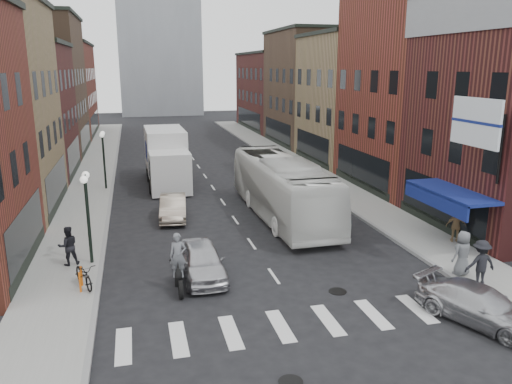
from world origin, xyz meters
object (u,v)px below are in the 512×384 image
streetlamp_far (103,149)px  ped_right_c (463,253)px  curb_car (479,305)px  ped_left_solo (68,246)px  sedan_left_far (173,207)px  parked_bicycle (84,275)px  streetlamp_near (87,201)px  ped_right_a (481,263)px  bike_rack (81,279)px  billboard_sign (477,124)px  box_truck (167,158)px  ped_right_b (456,226)px  sedan_left_near (202,261)px  transit_bus (282,188)px  motorcycle_rider (178,264)px

streetlamp_far → ped_right_c: streetlamp_far is taller
curb_car → ped_left_solo: (-14.00, 8.29, 0.38)m
sedan_left_far → parked_bicycle: size_ratio=2.23×
streetlamp_near → ped_left_solo: bearing=-176.6°
curb_car → ped_right_a: ped_right_a is taller
ped_right_c → ped_right_a: bearing=76.4°
curb_car → ped_left_solo: ped_left_solo is taller
sedan_left_far → ped_left_solo: size_ratio=2.39×
bike_rack → ped_right_a: bearing=-12.8°
ped_right_c → curb_car: bearing=49.4°
parked_bicycle → ped_right_a: bearing=-35.8°
billboard_sign → box_truck: bearing=122.2°
parked_bicycle → ped_left_solo: bearing=86.3°
ped_right_b → curb_car: bearing=86.6°
billboard_sign → sedan_left_near: bearing=174.3°
ped_right_c → parked_bicycle: bearing=-23.1°
ped_left_solo → ped_right_b: bearing=160.2°
streetlamp_far → sedan_left_far: (4.03, -7.89, -2.24)m
box_truck → ped_left_solo: bearing=-110.1°
streetlamp_near → bike_rack: bearing=-94.2°
bike_rack → streetlamp_far: bearing=89.3°
sedan_left_far → ped_right_b: (12.97, -7.59, 0.28)m
sedan_left_far → ped_right_b: size_ratio=2.54×
streetlamp_far → ped_right_a: bearing=-53.6°
sedan_left_near → ped_right_c: ped_right_c is taller
box_truck → parked_bicycle: (-4.43, -17.46, -1.31)m
billboard_sign → ped_right_c: billboard_sign is taller
ped_left_solo → parked_bicycle: bearing=93.2°
sedan_left_near → ped_left_solo: (-5.42, 2.31, 0.30)m
bike_rack → ped_right_a: 15.39m
bike_rack → transit_bus: size_ratio=0.06×
parked_bicycle → ped_right_a: (14.90, -3.62, 0.45)m
billboard_sign → streetlamp_near: size_ratio=0.90×
streetlamp_far → motorcycle_rider: bearing=-78.7°
sedan_left_near → motorcycle_rider: bearing=-136.2°
sedan_left_far → streetlamp_far: bearing=122.6°
sedan_left_near → ped_right_a: size_ratio=2.23×
bike_rack → parked_bicycle: (0.10, 0.22, 0.08)m
billboard_sign → box_truck: size_ratio=0.41×
sedan_left_far → streetlamp_near: bearing=-117.9°
ped_right_c → streetlamp_near: bearing=-32.2°
billboard_sign → motorcycle_rider: (-12.52, 0.10, -5.04)m
bike_rack → sedan_left_far: 9.78m
sedan_left_far → ped_right_c: bearing=-40.4°
streetlamp_near → ped_left_solo: 2.11m
streetlamp_near → sedan_left_far: (4.03, 6.11, -2.24)m
streetlamp_far → box_truck: size_ratio=0.45×
transit_bus → ped_right_a: transit_bus is taller
motorcycle_rider → ped_right_c: 11.45m
sedan_left_near → ped_left_solo: size_ratio=2.42×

